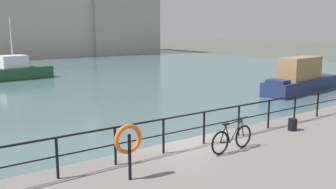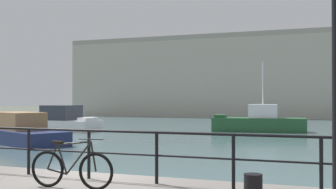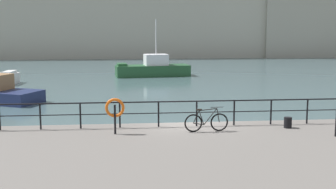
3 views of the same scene
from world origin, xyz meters
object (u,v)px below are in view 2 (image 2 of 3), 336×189
moored_small_launch (61,121)px  parked_bicycle (71,169)px  moored_blue_motorboat (259,122)px  mooring_bollard (253,187)px  moored_harbor_tender (19,131)px  harbor_building (329,76)px

moored_small_launch → parked_bicycle: 27.65m
moored_blue_motorboat → parked_bicycle: bearing=84.0°
moored_small_launch → mooring_bollard: size_ratio=15.12×
moored_harbor_tender → mooring_bollard: 20.80m
moored_harbor_tender → parked_bicycle: parked_bicycle is taller
moored_harbor_tender → mooring_bollard: bearing=166.0°
moored_blue_motorboat → parked_bicycle: moored_blue_motorboat is taller
harbor_building → parked_bicycle: bearing=-95.2°
moored_blue_motorboat → moored_harbor_tender: bearing=42.2°
moored_blue_motorboat → mooring_bollard: bearing=91.2°
harbor_building → moored_blue_motorboat: 31.79m
harbor_building → mooring_bollard: harbor_building is taller
moored_harbor_tender → harbor_building: bearing=-85.6°
moored_harbor_tender → mooring_bollard: (15.92, -13.38, 0.39)m
moored_small_launch → moored_blue_motorboat: (15.39, 4.88, -0.01)m
moored_small_launch → mooring_bollard: (19.15, -22.43, 0.30)m
moored_blue_motorboat → mooring_bollard: moored_blue_motorboat is taller
harbor_building → moored_blue_motorboat: size_ratio=8.66×
moored_harbor_tender → mooring_bollard: moored_harbor_tender is taller
moored_harbor_tender → parked_bicycle: bearing=158.4°
moored_small_launch → moored_harbor_tender: (3.23, -9.06, -0.08)m
harbor_building → parked_bicycle: 58.91m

